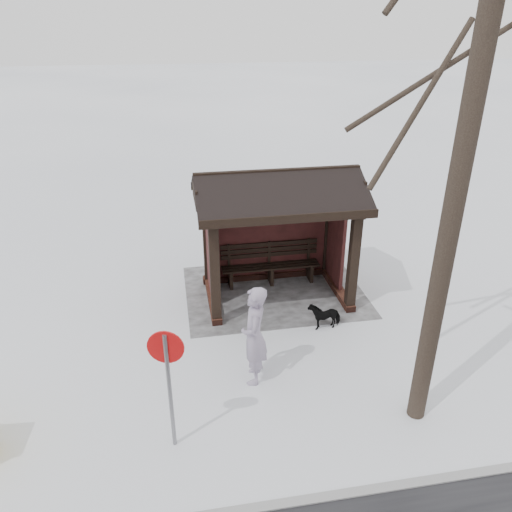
% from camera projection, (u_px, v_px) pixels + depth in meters
% --- Properties ---
extents(ground, '(120.00, 120.00, 0.00)m').
position_uv_depth(ground, '(276.00, 296.00, 11.85)').
color(ground, white).
rests_on(ground, ground).
extents(kerb, '(120.00, 0.15, 0.06)m').
position_uv_depth(kerb, '(358.00, 492.00, 6.99)').
color(kerb, gray).
rests_on(kerb, ground).
extents(trampled_patch, '(4.20, 3.20, 0.02)m').
position_uv_depth(trampled_patch, '(274.00, 291.00, 12.03)').
color(trampled_patch, '#97979C').
rests_on(trampled_patch, ground).
extents(bus_shelter, '(3.60, 2.40, 3.09)m').
position_uv_depth(bus_shelter, '(276.00, 208.00, 11.04)').
color(bus_shelter, '#351913').
rests_on(bus_shelter, ground).
extents(tree_near, '(3.42, 3.42, 9.03)m').
position_uv_depth(tree_near, '(491.00, 3.00, 5.66)').
color(tree_near, black).
rests_on(tree_near, ground).
extents(pedestrian, '(0.59, 0.77, 1.90)m').
position_uv_depth(pedestrian, '(254.00, 336.00, 8.76)').
color(pedestrian, '#9689A1').
rests_on(pedestrian, ground).
extents(dog, '(0.71, 0.38, 0.57)m').
position_uv_depth(dog, '(324.00, 315.00, 10.58)').
color(dog, black).
rests_on(dog, ground).
extents(road_sign, '(0.53, 0.16, 2.10)m').
position_uv_depth(road_sign, '(167.00, 364.00, 7.13)').
color(road_sign, slate).
rests_on(road_sign, ground).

